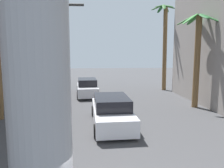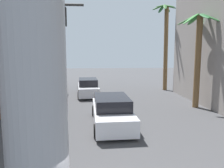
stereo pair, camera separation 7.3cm
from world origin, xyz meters
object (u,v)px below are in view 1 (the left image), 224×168
car_lead (111,111)px  palm_tree_mid_right (197,50)px  palm_tree_far_right (165,41)px  car_far (87,88)px

car_lead → palm_tree_mid_right: palm_tree_mid_right is taller
palm_tree_far_right → car_far: bearing=-161.6°
car_far → palm_tree_mid_right: bearing=-33.1°
palm_tree_mid_right → car_lead: bearing=-151.7°
palm_tree_far_right → palm_tree_mid_right: size_ratio=1.34×
car_far → palm_tree_mid_right: (7.87, -5.13, 3.36)m
palm_tree_far_right → palm_tree_mid_right: (-0.20, -7.81, -1.08)m
car_far → palm_tree_mid_right: size_ratio=0.73×
car_lead → palm_tree_mid_right: (6.35, 3.41, 3.36)m
car_far → palm_tree_far_right: size_ratio=0.55×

